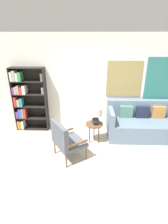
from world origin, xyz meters
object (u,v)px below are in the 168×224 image
object	(u,v)px
armchair	(65,139)
side_table	(94,126)
bookshelf	(26,99)
couch	(142,124)
table_lamp	(96,114)

from	to	relation	value
armchair	side_table	bearing A→B (deg)	47.52
bookshelf	side_table	bearing A→B (deg)	-19.16
armchair	couch	size ratio (longest dim) A/B	0.47
couch	side_table	size ratio (longest dim) A/B	3.65
armchair	couch	bearing A→B (deg)	28.84
armchair	table_lamp	world-z (taller)	table_lamp
bookshelf	couch	size ratio (longest dim) A/B	0.96
armchair	side_table	xyz separation A→B (m)	(0.66, 0.72, -0.06)
bookshelf	side_table	world-z (taller)	bookshelf
table_lamp	bookshelf	bearing A→B (deg)	160.80
bookshelf	couch	bearing A→B (deg)	-5.14
bookshelf	armchair	world-z (taller)	bookshelf
side_table	table_lamp	xyz separation A→B (m)	(0.03, -0.01, 0.35)
couch	table_lamp	size ratio (longest dim) A/B	4.27
side_table	couch	bearing A→B (deg)	15.92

